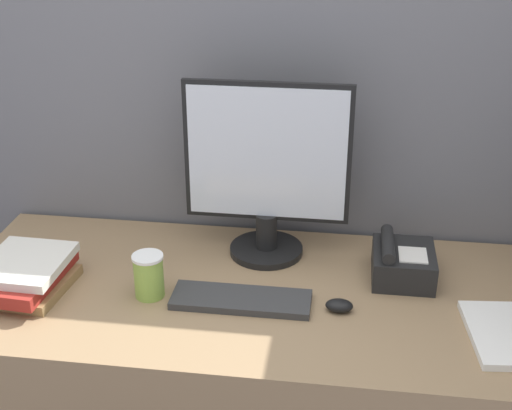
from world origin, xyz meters
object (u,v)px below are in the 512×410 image
object	(u,v)px
book_stack	(27,274)
desk_telephone	(402,263)
monitor	(267,175)
mouse	(339,306)
coffee_cup	(149,276)
keyboard	(241,300)

from	to	relation	value
book_stack	desk_telephone	bearing A→B (deg)	11.35
monitor	mouse	size ratio (longest dim) A/B	7.27
mouse	coffee_cup	size ratio (longest dim) A/B	0.59
keyboard	book_stack	distance (m)	0.60
keyboard	coffee_cup	distance (m)	0.26
monitor	mouse	world-z (taller)	monitor
mouse	desk_telephone	xyz separation A→B (m)	(0.17, 0.20, 0.03)
coffee_cup	desk_telephone	size ratio (longest dim) A/B	0.63
mouse	book_stack	bearing A→B (deg)	-179.26
monitor	coffee_cup	size ratio (longest dim) A/B	4.25
coffee_cup	monitor	bearing A→B (deg)	44.77
coffee_cup	book_stack	size ratio (longest dim) A/B	0.42
keyboard	book_stack	world-z (taller)	book_stack
mouse	coffee_cup	world-z (taller)	coffee_cup
monitor	keyboard	bearing A→B (deg)	-96.51
mouse	desk_telephone	size ratio (longest dim) A/B	0.37
coffee_cup	mouse	bearing A→B (deg)	-0.51
monitor	keyboard	size ratio (longest dim) A/B	1.42
keyboard	coffee_cup	world-z (taller)	coffee_cup
monitor	book_stack	distance (m)	0.73
book_stack	monitor	bearing A→B (deg)	25.45
keyboard	mouse	bearing A→B (deg)	-0.43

